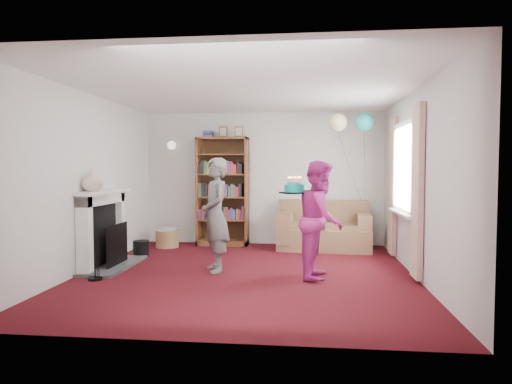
# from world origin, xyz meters

# --- Properties ---
(ground) EXTENTS (5.00, 5.00, 0.00)m
(ground) POSITION_xyz_m (0.00, 0.00, 0.00)
(ground) COLOR black
(ground) RESTS_ON ground
(wall_back) EXTENTS (4.50, 0.02, 2.50)m
(wall_back) POSITION_xyz_m (0.00, 2.51, 1.25)
(wall_back) COLOR silver
(wall_back) RESTS_ON ground
(wall_left) EXTENTS (0.02, 5.00, 2.50)m
(wall_left) POSITION_xyz_m (-2.26, 0.00, 1.25)
(wall_left) COLOR silver
(wall_left) RESTS_ON ground
(wall_right) EXTENTS (0.02, 5.00, 2.50)m
(wall_right) POSITION_xyz_m (2.26, 0.00, 1.25)
(wall_right) COLOR silver
(wall_right) RESTS_ON ground
(ceiling) EXTENTS (4.50, 5.00, 0.01)m
(ceiling) POSITION_xyz_m (0.00, 0.00, 2.50)
(ceiling) COLOR white
(ceiling) RESTS_ON wall_back
(fireplace) EXTENTS (0.55, 1.80, 1.12)m
(fireplace) POSITION_xyz_m (-2.09, 0.19, 0.51)
(fireplace) COLOR #3F3F42
(fireplace) RESTS_ON ground
(window_bay) EXTENTS (0.14, 2.02, 2.20)m
(window_bay) POSITION_xyz_m (2.21, 0.60, 1.20)
(window_bay) COLOR white
(window_bay) RESTS_ON ground
(wall_sconce) EXTENTS (0.16, 0.23, 0.16)m
(wall_sconce) POSITION_xyz_m (-1.75, 2.36, 1.88)
(wall_sconce) COLOR gold
(wall_sconce) RESTS_ON ground
(bookcase) EXTENTS (0.95, 0.42, 2.22)m
(bookcase) POSITION_xyz_m (-0.75, 2.30, 0.98)
(bookcase) COLOR #472B14
(bookcase) RESTS_ON ground
(sofa) EXTENTS (1.62, 0.86, 0.86)m
(sofa) POSITION_xyz_m (1.13, 2.07, 0.32)
(sofa) COLOR brown
(sofa) RESTS_ON ground
(wicker_basket) EXTENTS (0.42, 0.42, 0.37)m
(wicker_basket) POSITION_xyz_m (-1.71, 1.91, 0.17)
(wicker_basket) COLOR olive
(wicker_basket) RESTS_ON ground
(person_striped) EXTENTS (0.59, 0.68, 1.59)m
(person_striped) POSITION_xyz_m (-0.45, 0.09, 0.79)
(person_striped) COLOR black
(person_striped) RESTS_ON ground
(person_magenta) EXTENTS (0.67, 0.82, 1.54)m
(person_magenta) POSITION_xyz_m (1.00, -0.12, 0.77)
(person_magenta) COLOR #AF2377
(person_magenta) RESTS_ON ground
(birthday_cake) EXTENTS (0.32, 0.32, 0.22)m
(birthday_cake) POSITION_xyz_m (0.65, -0.08, 1.18)
(birthday_cake) COLOR black
(birthday_cake) RESTS_ON ground
(balloons) EXTENTS (0.75, 0.31, 1.72)m
(balloons) POSITION_xyz_m (1.56, 1.75, 2.22)
(balloons) COLOR #3F3F3F
(balloons) RESTS_ON ground
(mantel_vase) EXTENTS (0.38, 0.38, 0.31)m
(mantel_vase) POSITION_xyz_m (-2.12, -0.15, 1.28)
(mantel_vase) COLOR beige
(mantel_vase) RESTS_ON fireplace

